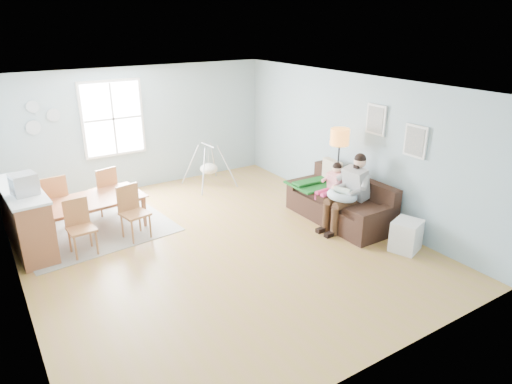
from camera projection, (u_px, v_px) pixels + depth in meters
room at (212, 104)px, 6.97m from camera, size 8.40×9.40×3.90m
window at (113, 119)px, 9.67m from camera, size 1.32×0.08×1.62m
pictures at (395, 130)px, 7.84m from camera, size 0.05×1.34×0.74m
wall_plates at (40, 118)px, 8.91m from camera, size 0.67×0.02×0.66m
sofa at (341, 205)px, 8.71m from camera, size 0.93×2.14×0.86m
green_throw at (315, 183)px, 9.14m from camera, size 0.99×0.82×0.04m
beige_pillow at (332, 172)px, 9.09m from camera, size 0.19×0.50×0.49m
father at (349, 190)px, 8.25m from camera, size 0.99×0.46×1.39m
nursing_pillow at (342, 195)px, 8.19m from camera, size 0.61×0.59×0.22m
infant at (341, 191)px, 8.19m from camera, size 0.23×0.39×0.14m
toddler at (332, 182)px, 8.68m from camera, size 0.57×0.29×0.89m
floor_lamp at (339, 145)px, 8.50m from camera, size 0.35×0.35×1.74m
storage_cube at (406, 236)px, 7.59m from camera, size 0.59×0.56×0.52m
rug at (97, 231)px, 8.36m from camera, size 2.78×2.23×0.01m
dining_table at (95, 215)px, 8.25m from camera, size 1.86×1.15×0.62m
chair_sw at (79, 223)px, 7.43m from camera, size 0.44×0.44×0.92m
chair_se at (132, 208)px, 7.96m from camera, size 0.51×0.51×0.95m
chair_nw at (55, 198)px, 8.34m from camera, size 0.49×0.49×1.01m
chair_ne at (105, 187)px, 8.90m from camera, size 0.53×0.53×0.97m
counter at (26, 217)px, 7.61m from camera, size 0.68×1.94×1.07m
monitor at (23, 184)px, 7.09m from camera, size 0.42×0.40×0.34m
baby_swing at (209, 168)px, 10.41m from camera, size 1.01×1.03×0.98m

